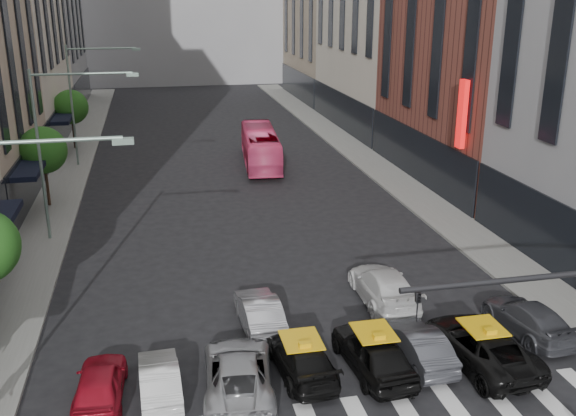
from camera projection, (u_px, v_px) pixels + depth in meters
sidewalk_left at (62, 188)px, 43.87m from camera, size 3.00×96.00×0.15m
sidewalk_right at (381, 170)px, 48.42m from camera, size 3.00×96.00×0.15m
tree_mid at (43, 150)px, 38.97m from camera, size 2.88×2.88×4.95m
tree_far at (71, 107)px, 53.80m from camera, size 2.88×2.88×4.95m
streetlamp_mid at (56, 132)px, 33.03m from camera, size 5.38×0.25×9.00m
streetlamp_far at (84, 89)px, 47.87m from camera, size 5.38×0.25×9.00m
liberty_sign at (462, 114)px, 37.48m from camera, size 0.30×0.70×4.00m
car_red at (100, 384)px, 20.86m from camera, size 1.75×3.91×1.31m
car_white_front at (160, 379)px, 21.20m from camera, size 1.45×3.75×1.22m
car_silver at (238, 372)px, 21.43m from camera, size 2.79×5.16×1.38m
taxi_left at (301, 357)px, 22.44m from camera, size 2.10×4.51×1.28m
taxi_center at (373, 352)px, 22.52m from camera, size 2.17×4.60×1.52m
car_grey_mid at (419, 345)px, 23.16m from camera, size 1.51×3.99×1.30m
taxi_right at (481, 345)px, 23.01m from camera, size 2.90×5.38×1.44m
car_grey_curb at (528, 318)px, 25.07m from camera, size 2.22×4.65×1.31m
car_row2_left at (259, 312)px, 25.49m from camera, size 1.60×4.22×1.38m
car_row2_right at (384, 286)px, 27.59m from camera, size 2.21×5.18×1.49m
bus at (260, 147)px, 49.48m from camera, size 3.39×10.57×2.89m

